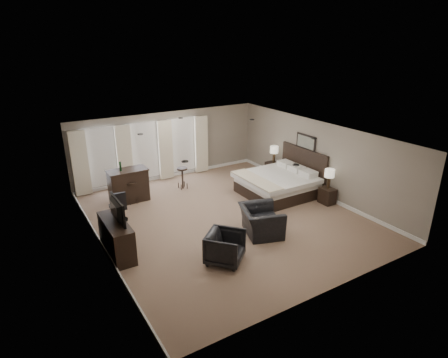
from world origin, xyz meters
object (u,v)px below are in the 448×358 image
nightstand_far (273,170)px  bar_counter (129,185)px  tv (114,219)px  lamp_far (274,155)px  bed (280,174)px  armchair_near (261,216)px  armchair_far (225,246)px  bar_stool_left (132,193)px  desk_chair (118,206)px  lamp_near (329,179)px  bar_stool_right (183,178)px  nightstand_near (327,196)px  dresser (117,238)px

nightstand_far → bar_counter: bearing=172.6°
nightstand_far → tv: bearing=-161.1°
nightstand_far → lamp_far: size_ratio=0.91×
bed → armchair_near: 2.99m
tv → armchair_near: armchair_near is taller
bed → tv: (-6.03, -0.92, 0.23)m
nightstand_far → armchair_near: bearing=-132.6°
armchair_far → bar_stool_left: size_ratio=1.15×
bed → nightstand_far: bearing=58.5°
bed → desk_chair: size_ratio=2.38×
lamp_near → tv: lamp_near is taller
armchair_near → armchair_far: armchair_near is taller
bed → lamp_far: bed is taller
tv → bar_stool_left: tv is taller
bar_stool_left → bar_stool_right: size_ratio=0.95×
bed → bar_counter: bearing=155.2°
bed → nightstand_far: bed is taller
lamp_far → nightstand_near: bearing=-90.0°
dresser → armchair_far: dresser is taller
bed → nightstand_near: 1.77m
armchair_far → bar_counter: size_ratio=0.68×
lamp_near → tv: bearing=175.6°
lamp_far → bar_stool_left: (-5.59, 0.49, -0.56)m
armchair_far → bar_stool_right: 5.06m
nightstand_far → dresser: dresser is taller
lamp_near → bar_stool_right: bearing=133.9°
lamp_far → bar_counter: size_ratio=0.51×
dresser → nightstand_near: bearing=-4.4°
lamp_near → lamp_far: bearing=90.0°
bed → lamp_far: 1.71m
tv → armchair_far: (2.17, -1.74, -0.55)m
bed → bar_stool_left: 5.10m
armchair_near → bar_counter: size_ratio=0.94×
bar_stool_right → armchair_far: bearing=-103.4°
nightstand_near → bar_stool_left: bearing=148.7°
armchair_far → bed: bearing=-6.9°
bar_stool_right → nightstand_far: bearing=-12.8°
lamp_far → armchair_near: size_ratio=0.55×
bar_stool_right → lamp_far: bearing=-12.8°
nightstand_near → dresser: dresser is taller
bar_stool_right → bed: bearing=-40.1°
nightstand_near → dresser: 6.94m
bar_stool_left → dresser: bearing=-115.0°
bar_stool_left → bar_stool_right: 2.04m
lamp_far → tv: bearing=-161.1°
lamp_near → bar_counter: bearing=147.1°
bar_stool_left → lamp_near: bearing=-31.3°
lamp_near → armchair_near: lamp_near is taller
nightstand_far → desk_chair: desk_chair is taller
armchair_near → bar_stool_left: size_ratio=1.60×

